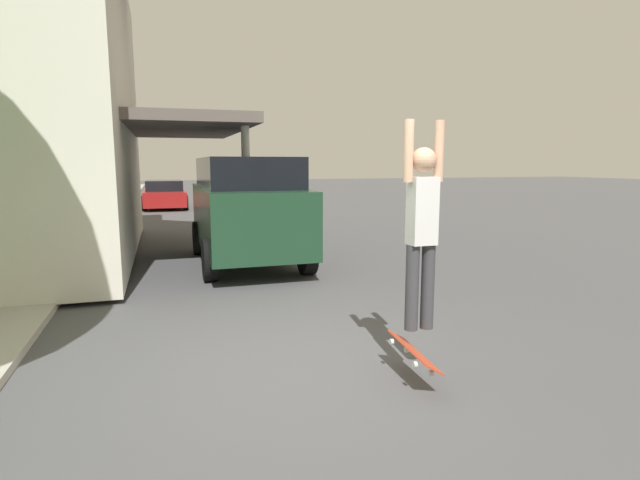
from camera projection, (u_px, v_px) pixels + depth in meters
name	position (u px, v px, depth m)	size (l,w,h in m)	color
ground_plane	(293.00, 367.00, 5.11)	(120.00, 120.00, 0.00)	#49494C
sidewalk	(36.00, 268.00, 9.68)	(1.80, 80.00, 0.10)	#ADA89E
suv_parked	(246.00, 207.00, 10.24)	(2.02, 4.41, 2.18)	#193823
car_down_street	(165.00, 195.00, 23.23)	(1.97, 4.20, 1.29)	maroon
skateboarder	(422.00, 223.00, 4.76)	(0.41, 0.23, 2.01)	#38383D
skateboard	(414.00, 352.00, 4.72)	(0.25, 0.83, 0.23)	#B73D23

